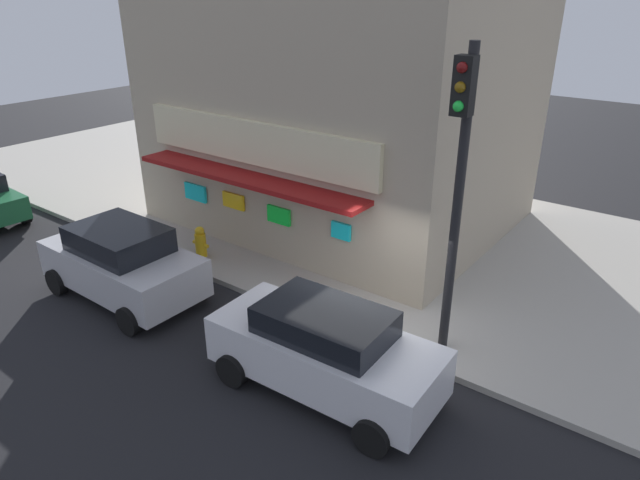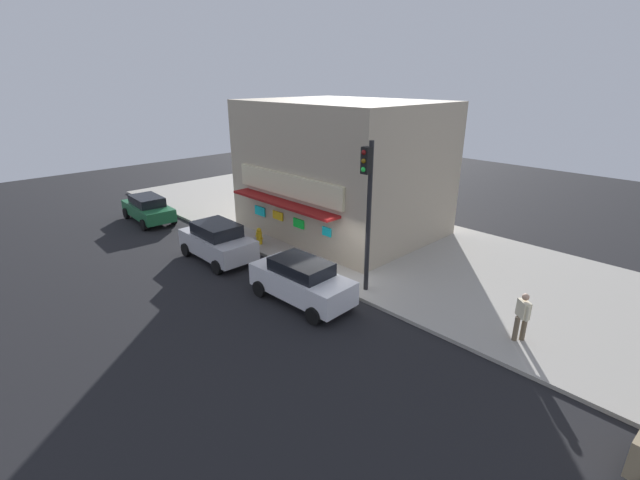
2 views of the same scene
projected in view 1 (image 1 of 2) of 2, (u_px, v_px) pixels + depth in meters
The scene contains 9 objects.
ground_plane at pixel (372, 347), 11.50m from camera, with size 63.86×63.86×0.00m, color black.
sidewalk at pixel (474, 255), 15.28m from camera, with size 42.57×10.43×0.14m, color #A39E93.
corner_building at pixel (341, 105), 16.49m from camera, with size 9.70×8.33×6.82m.
traffic_light at pixel (459, 171), 9.69m from camera, with size 0.32×0.58×5.83m.
fire_hydrant at pixel (201, 242), 14.91m from camera, with size 0.54×0.30×0.85m.
trash_can at pixel (210, 213), 16.89m from camera, with size 0.52×0.52×0.78m, color #2D2D2D.
potted_plant_by_doorway at pixel (349, 241), 14.28m from camera, with size 0.73×0.73×1.12m.
parked_car_silver at pixel (122, 262), 13.04m from camera, with size 4.05×2.10×1.77m.
parked_car_white at pixel (325, 350), 9.95m from camera, with size 4.27×2.05×1.69m.
Camera 1 is at (4.89, -8.29, 6.75)m, focal length 31.60 mm.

